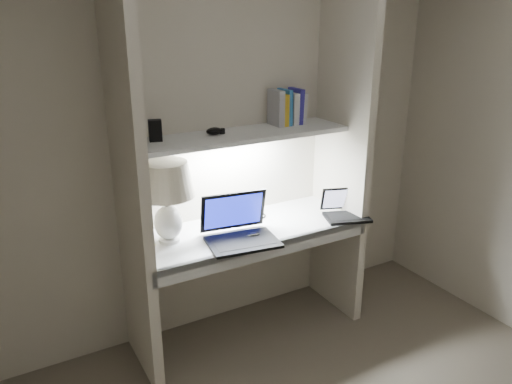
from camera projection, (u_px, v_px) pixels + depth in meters
back_wall at (228, 145)px, 3.25m from camera, size 3.20×0.01×2.50m
alcove_panel_left at (129, 172)px, 2.68m from camera, size 0.06×0.55×2.50m
alcove_panel_right at (343, 140)px, 3.36m from camera, size 0.06×0.55×2.50m
desk at (248, 230)px, 3.19m from camera, size 1.40×0.55×0.04m
desk_apron at (269, 250)px, 2.99m from camera, size 1.46×0.03×0.10m
shelf at (240, 135)px, 3.07m from camera, size 1.40×0.36×0.03m
strip_light at (240, 139)px, 3.07m from camera, size 0.60×0.04×0.02m
table_lamp at (166, 189)px, 2.87m from camera, size 0.34×0.34×0.50m
laptop_main at (239, 230)px, 2.99m from camera, size 0.46×0.41×0.27m
laptop_netbook at (345, 210)px, 3.34m from camera, size 0.36×0.33×0.18m
speaker at (238, 211)px, 3.23m from camera, size 0.14×0.12×0.16m
mouse at (253, 235)px, 3.03m from camera, size 0.10×0.08×0.03m
cable_coil at (258, 216)px, 3.35m from camera, size 0.13×0.13×0.01m
sticky_note at (147, 244)px, 2.94m from camera, size 0.08×0.08×0.00m
book_row at (287, 108)px, 3.27m from camera, size 0.22×0.15×0.23m
shelf_box at (155, 131)px, 2.84m from camera, size 0.08×0.07×0.12m
shelf_gadget at (214, 131)px, 3.01m from camera, size 0.11×0.09×0.04m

